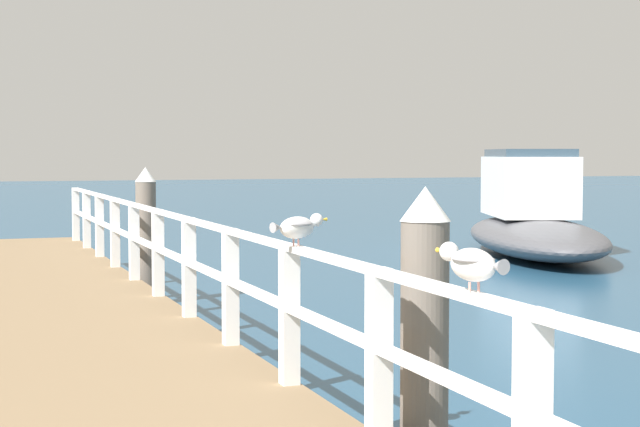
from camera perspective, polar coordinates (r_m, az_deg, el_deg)
pier_deck at (r=10.70m, az=-15.31°, el=-6.68°), size 2.85×18.69×0.51m
pier_railing at (r=10.78m, az=-8.23°, el=-1.94°), size 0.12×17.21×0.97m
dock_piling_near at (r=5.98m, az=5.84°, el=-7.57°), size 0.29×0.29×1.91m
dock_piling_far at (r=14.37m, az=-9.66°, el=-1.22°), size 0.29×0.29×1.91m
seagull_foreground at (r=4.61m, az=8.45°, el=-2.72°), size 0.21×0.48×0.21m
seagull_background at (r=6.84m, az=-1.23°, el=-0.71°), size 0.46×0.25×0.21m
boat_0 at (r=21.61m, az=11.78°, el=-0.35°), size 4.63×7.45×2.19m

